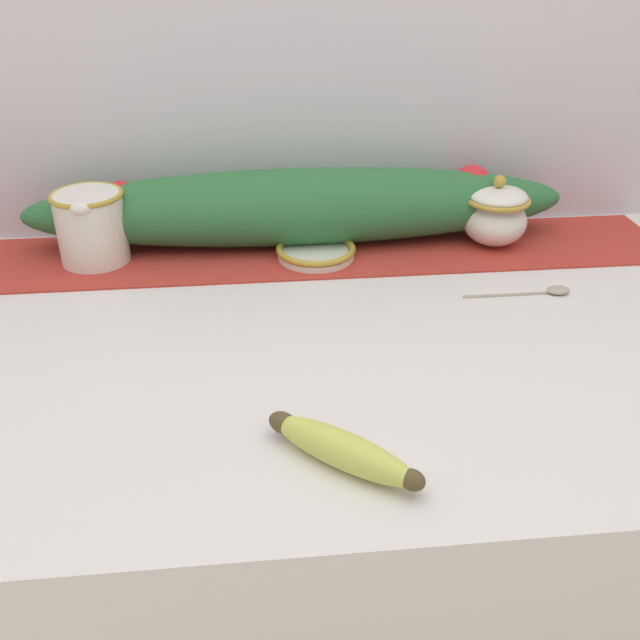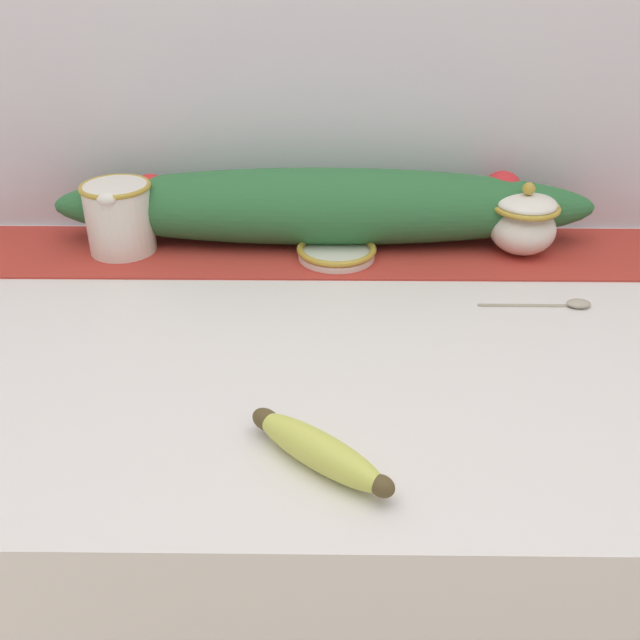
% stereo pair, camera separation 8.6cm
% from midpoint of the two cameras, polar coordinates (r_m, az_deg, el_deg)
% --- Properties ---
extents(countertop, '(1.30, 0.74, 0.87)m').
position_cam_midpoint_polar(countertop, '(1.21, 2.26, -19.24)').
color(countertop, silver).
rests_on(countertop, ground_plane).
extents(back_wall, '(2.10, 0.04, 2.40)m').
position_cam_midpoint_polar(back_wall, '(1.20, 2.57, 22.42)').
color(back_wall, silver).
rests_on(back_wall, ground_plane).
extents(table_runner, '(1.19, 0.20, 0.00)m').
position_cam_midpoint_polar(table_runner, '(1.16, 2.39, 5.41)').
color(table_runner, '#B23328').
rests_on(table_runner, countertop).
extents(cream_pitcher, '(0.11, 0.13, 0.11)m').
position_cam_midpoint_polar(cream_pitcher, '(1.17, -13.74, 8.10)').
color(cream_pitcher, white).
rests_on(cream_pitcher, countertop).
extents(sugar_bowl, '(0.11, 0.11, 0.12)m').
position_cam_midpoint_polar(sugar_bowl, '(1.19, 18.02, 7.42)').
color(sugar_bowl, white).
rests_on(sugar_bowl, countertop).
extents(small_dish, '(0.13, 0.13, 0.02)m').
position_cam_midpoint_polar(small_dish, '(1.13, 3.52, 5.42)').
color(small_dish, white).
rests_on(small_dish, countertop).
extents(banana, '(0.15, 0.14, 0.04)m').
position_cam_midpoint_polar(banana, '(0.71, 3.45, -10.47)').
color(banana, '#CCD156').
rests_on(banana, countertop).
extents(spoon, '(0.16, 0.02, 0.01)m').
position_cam_midpoint_polar(spoon, '(1.07, 21.54, 1.15)').
color(spoon, '#A89E89').
rests_on(spoon, countertop).
extents(poinsettia_garland, '(0.88, 0.14, 0.12)m').
position_cam_midpoint_polar(poinsettia_garland, '(1.17, 2.37, 9.08)').
color(poinsettia_garland, '#2D6B38').
rests_on(poinsettia_garland, countertop).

